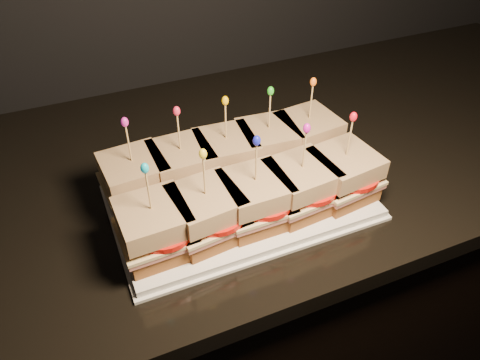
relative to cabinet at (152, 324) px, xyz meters
name	(u,v)px	position (x,y,z in m)	size (l,w,h in m)	color
cabinet	(152,324)	(0.00, 0.00, 0.00)	(2.42, 0.70, 0.86)	black
granite_slab	(124,191)	(0.00, 0.00, 0.45)	(2.46, 0.74, 0.04)	black
platter	(240,200)	(0.18, -0.14, 0.47)	(0.44, 0.27, 0.02)	white
platter_rim	(240,202)	(0.18, -0.14, 0.47)	(0.45, 0.28, 0.01)	white
sandwich_0_bread_bot	(138,193)	(0.02, -0.07, 0.50)	(0.10, 0.10, 0.03)	brown
sandwich_0_ham	(136,185)	(0.02, -0.07, 0.52)	(0.11, 0.11, 0.01)	#C56758
sandwich_0_cheese	(136,182)	(0.02, -0.07, 0.52)	(0.11, 0.11, 0.01)	beige
sandwich_0_tomato	(143,179)	(0.03, -0.08, 0.53)	(0.10, 0.10, 0.01)	red
sandwich_0_bread_top	(133,169)	(0.02, -0.07, 0.55)	(0.10, 0.10, 0.03)	#53250E
sandwich_0_pick	(129,146)	(0.02, -0.07, 0.60)	(0.00, 0.00, 0.09)	tan
sandwich_0_frill	(125,122)	(0.02, -0.07, 0.64)	(0.01, 0.01, 0.02)	#CC209E
sandwich_1_bread_bot	(184,181)	(0.10, -0.07, 0.50)	(0.10, 0.10, 0.03)	brown
sandwich_1_ham	(183,173)	(0.10, -0.07, 0.52)	(0.11, 0.11, 0.01)	#C56758
sandwich_1_cheese	(183,170)	(0.10, -0.07, 0.52)	(0.11, 0.11, 0.01)	beige
sandwich_1_tomato	(190,167)	(0.11, -0.08, 0.53)	(0.10, 0.10, 0.01)	red
sandwich_1_bread_top	(181,157)	(0.10, -0.07, 0.55)	(0.10, 0.10, 0.03)	#53250E
sandwich_1_pick	(179,134)	(0.10, -0.07, 0.60)	(0.00, 0.00, 0.09)	tan
sandwich_1_frill	(177,111)	(0.10, -0.07, 0.64)	(0.01, 0.01, 0.02)	#E92341
sandwich_2_bread_bot	(227,170)	(0.18, -0.07, 0.50)	(0.10, 0.10, 0.03)	brown
sandwich_2_ham	(227,162)	(0.18, -0.07, 0.52)	(0.11, 0.11, 0.01)	#C56758
sandwich_2_cheese	(226,159)	(0.18, -0.07, 0.52)	(0.11, 0.11, 0.01)	beige
sandwich_2_tomato	(234,156)	(0.20, -0.08, 0.53)	(0.10, 0.10, 0.01)	red
sandwich_2_bread_top	(226,146)	(0.18, -0.07, 0.55)	(0.10, 0.10, 0.03)	#53250E
sandwich_2_pick	(226,124)	(0.18, -0.07, 0.60)	(0.00, 0.00, 0.09)	tan
sandwich_2_frill	(225,101)	(0.18, -0.07, 0.64)	(0.01, 0.01, 0.02)	#F8B803
sandwich_3_bread_bot	(267,159)	(0.27, -0.07, 0.50)	(0.10, 0.10, 0.03)	brown
sandwich_3_ham	(268,152)	(0.27, -0.07, 0.52)	(0.11, 0.11, 0.01)	#C56758
sandwich_3_cheese	(268,149)	(0.27, -0.07, 0.52)	(0.11, 0.11, 0.01)	beige
sandwich_3_tomato	(275,146)	(0.28, -0.08, 0.53)	(0.10, 0.10, 0.01)	red
sandwich_3_bread_top	(269,136)	(0.27, -0.07, 0.55)	(0.10, 0.10, 0.03)	#53250E
sandwich_3_pick	(270,113)	(0.27, -0.07, 0.60)	(0.00, 0.00, 0.09)	tan
sandwich_3_frill	(271,91)	(0.27, -0.07, 0.64)	(0.01, 0.01, 0.02)	green
sandwich_4_bread_bot	(306,149)	(0.35, -0.07, 0.50)	(0.10, 0.10, 0.03)	brown
sandwich_4_ham	(307,142)	(0.35, -0.07, 0.52)	(0.11, 0.11, 0.01)	#C56758
sandwich_4_cheese	(307,139)	(0.35, -0.07, 0.52)	(0.11, 0.11, 0.01)	beige
sandwich_4_tomato	(314,136)	(0.36, -0.08, 0.53)	(0.10, 0.10, 0.01)	red
sandwich_4_bread_top	(308,126)	(0.35, -0.07, 0.55)	(0.10, 0.10, 0.03)	#53250E
sandwich_4_pick	(311,104)	(0.35, -0.07, 0.60)	(0.00, 0.00, 0.09)	tan
sandwich_4_frill	(313,82)	(0.35, -0.07, 0.64)	(0.01, 0.01, 0.02)	orange
sandwich_5_bread_bot	(157,242)	(0.02, -0.20, 0.50)	(0.10, 0.10, 0.03)	brown
sandwich_5_ham	(156,234)	(0.02, -0.20, 0.52)	(0.11, 0.11, 0.01)	#C56758
sandwich_5_cheese	(155,231)	(0.02, -0.20, 0.52)	(0.11, 0.11, 0.01)	beige
sandwich_5_tomato	(163,228)	(0.03, -0.21, 0.53)	(0.10, 0.10, 0.01)	red
sandwich_5_bread_top	(153,217)	(0.02, -0.20, 0.55)	(0.10, 0.10, 0.03)	#53250E
sandwich_5_pick	(149,193)	(0.02, -0.20, 0.60)	(0.00, 0.00, 0.09)	tan
sandwich_5_frill	(145,168)	(0.02, -0.20, 0.64)	(0.01, 0.01, 0.02)	#11A7C3
sandwich_6_bread_bot	(207,227)	(0.10, -0.20, 0.50)	(0.10, 0.10, 0.03)	brown
sandwich_6_ham	(207,219)	(0.10, -0.20, 0.52)	(0.11, 0.11, 0.01)	#C56758
sandwich_6_cheese	(207,216)	(0.10, -0.20, 0.52)	(0.11, 0.11, 0.01)	beige
sandwich_6_tomato	(215,213)	(0.11, -0.21, 0.53)	(0.10, 0.10, 0.01)	red
sandwich_6_bread_top	(206,202)	(0.10, -0.20, 0.55)	(0.10, 0.10, 0.03)	#53250E
sandwich_6_pick	(204,178)	(0.10, -0.20, 0.60)	(0.00, 0.00, 0.09)	tan
sandwich_6_frill	(203,154)	(0.10, -0.20, 0.64)	(0.01, 0.01, 0.02)	yellow
sandwich_7_bread_bot	(255,213)	(0.18, -0.20, 0.50)	(0.10, 0.10, 0.03)	brown
sandwich_7_ham	(255,205)	(0.18, -0.20, 0.52)	(0.11, 0.11, 0.01)	#C56758
sandwich_7_cheese	(255,202)	(0.18, -0.20, 0.52)	(0.11, 0.11, 0.01)	beige
sandwich_7_tomato	(263,199)	(0.20, -0.21, 0.53)	(0.10, 0.10, 0.01)	red
sandwich_7_bread_top	(255,188)	(0.18, -0.20, 0.55)	(0.10, 0.10, 0.03)	#53250E
sandwich_7_pick	(256,165)	(0.18, -0.20, 0.60)	(0.00, 0.00, 0.09)	tan
sandwich_7_frill	(257,141)	(0.18, -0.20, 0.64)	(0.01, 0.01, 0.02)	#141BCF
sandwich_8_bread_bot	(299,200)	(0.27, -0.20, 0.50)	(0.10, 0.10, 0.03)	brown
sandwich_8_ham	(300,192)	(0.27, -0.20, 0.52)	(0.11, 0.11, 0.01)	#C56758
sandwich_8_cheese	(300,189)	(0.27, -0.20, 0.52)	(0.11, 0.11, 0.01)	beige
sandwich_8_tomato	(309,186)	(0.28, -0.21, 0.53)	(0.10, 0.10, 0.01)	red
sandwich_8_bread_top	(302,175)	(0.27, -0.20, 0.55)	(0.10, 0.10, 0.03)	#53250E
sandwich_8_pick	(304,152)	(0.27, -0.20, 0.60)	(0.00, 0.00, 0.09)	tan
sandwich_8_frill	(307,128)	(0.27, -0.20, 0.64)	(0.01, 0.01, 0.02)	#C616AC
sandwich_9_bread_bot	(341,187)	(0.35, -0.20, 0.50)	(0.10, 0.10, 0.03)	brown
sandwich_9_ham	(342,180)	(0.35, -0.20, 0.52)	(0.11, 0.11, 0.01)	#C56758
sandwich_9_cheese	(343,176)	(0.35, -0.20, 0.52)	(0.11, 0.11, 0.01)	beige
sandwich_9_tomato	(351,173)	(0.36, -0.21, 0.53)	(0.10, 0.10, 0.01)	red
sandwich_9_bread_top	(345,163)	(0.35, -0.20, 0.55)	(0.10, 0.10, 0.03)	#53250E
sandwich_9_pick	(349,140)	(0.35, -0.20, 0.60)	(0.00, 0.00, 0.09)	tan
sandwich_9_frill	(353,117)	(0.35, -0.20, 0.64)	(0.01, 0.01, 0.02)	red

